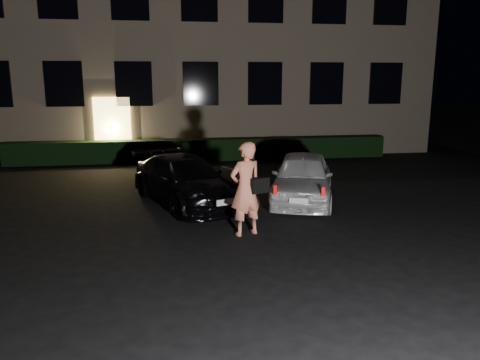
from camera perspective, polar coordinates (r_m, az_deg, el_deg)
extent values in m
plane|color=black|center=(8.74, 0.87, -9.32)|extent=(80.00, 80.00, 0.00)
cube|color=#726351|center=(23.21, -5.72, 19.13)|extent=(20.00, 8.00, 12.00)
cube|color=#FFD46D|center=(19.17, -15.26, 5.98)|extent=(1.40, 0.10, 2.50)
cube|color=black|center=(19.33, -20.66, 10.89)|extent=(1.40, 0.10, 1.70)
cube|color=black|center=(18.99, -12.81, 11.35)|extent=(1.40, 0.10, 1.70)
cube|color=black|center=(19.00, -4.80, 11.61)|extent=(1.40, 0.10, 1.70)
cube|color=black|center=(19.36, 3.06, 11.64)|extent=(1.40, 0.10, 1.70)
cube|color=black|center=(20.06, 10.49, 11.48)|extent=(1.40, 0.10, 1.70)
cube|color=black|center=(21.06, 17.32, 11.17)|extent=(1.40, 0.10, 1.70)
cube|color=black|center=(19.59, 3.17, 21.04)|extent=(1.40, 0.10, 1.70)
cube|color=black|center=(20.28, 10.87, 20.55)|extent=(1.40, 0.10, 1.70)
cube|color=black|center=(21.26, 17.90, 19.81)|extent=(1.40, 0.10, 1.70)
cube|color=black|center=(18.77, -4.56, 3.71)|extent=(15.00, 0.70, 0.85)
imported|color=black|center=(12.27, -6.74, -0.06)|extent=(3.16, 4.55, 1.22)
cube|color=white|center=(11.96, -1.19, 0.42)|extent=(0.40, 0.84, 0.41)
cube|color=silver|center=(10.38, -1.78, -2.70)|extent=(0.43, 0.20, 0.14)
imported|color=silver|center=(12.51, 7.63, 0.34)|extent=(2.69, 4.11, 1.30)
cube|color=red|center=(10.76, 4.32, -1.22)|extent=(0.09, 0.07, 0.22)
cube|color=red|center=(10.71, 10.10, -1.44)|extent=(0.09, 0.07, 0.22)
cube|color=silver|center=(10.73, 7.16, -2.52)|extent=(0.42, 0.18, 0.13)
imported|color=#EF8362|center=(9.66, 0.71, -1.07)|extent=(0.84, 0.70, 1.98)
cube|color=black|center=(9.65, 2.37, -0.64)|extent=(0.44, 0.31, 0.31)
cube|color=black|center=(9.53, 1.57, 1.94)|extent=(0.07, 0.08, 0.61)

